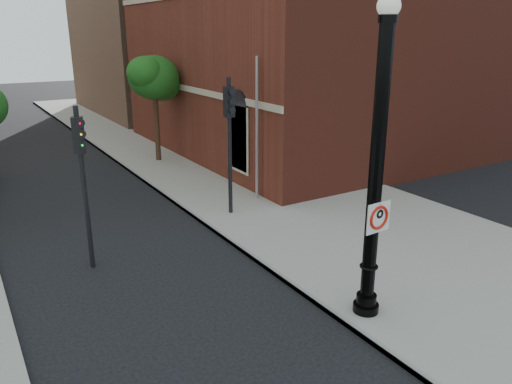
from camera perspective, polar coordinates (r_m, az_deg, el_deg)
ground at (r=10.64m, az=-1.06°, el=-16.41°), size 120.00×120.00×0.00m
sidewalk_right at (r=21.29m, az=-0.91°, el=1.73°), size 8.00×60.00×0.12m
curb_edge at (r=19.65m, az=-10.85°, el=0.04°), size 0.10×60.00×0.14m
brick_wall_building at (r=29.72m, az=12.40°, el=18.03°), size 22.30×16.30×12.50m
bg_building_tan_b at (r=42.79m, az=-3.31°, el=19.24°), size 22.00×14.00×14.00m
lamppost at (r=10.37m, az=13.47°, el=1.03°), size 0.56×0.56×6.65m
no_parking_sign at (r=10.47m, az=13.83°, el=-2.81°), size 0.65×0.09×0.65m
traffic_signal_left at (r=13.18m, az=-19.30°, el=3.25°), size 0.34×0.38×4.28m
traffic_signal_right at (r=16.21m, az=-3.04°, el=7.66°), size 0.30×0.38×4.62m
utility_pole at (r=17.81m, az=0.09°, el=6.92°), size 0.10×0.10×5.20m
street_tree_c at (r=23.84m, az=-11.55°, el=12.57°), size 2.76×2.49×4.97m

